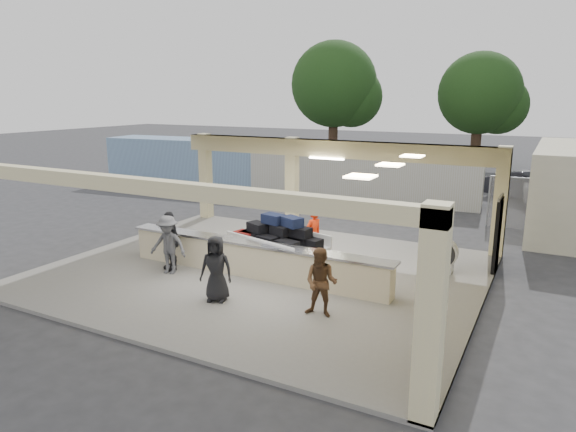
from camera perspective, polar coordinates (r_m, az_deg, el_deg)
The scene contains 15 objects.
ground at distance 15.00m, azimuth -2.86°, elevation -6.41°, with size 120.00×120.00×0.00m, color #2E2D30.
pavilion at distance 15.06m, azimuth -0.93°, elevation -0.95°, with size 12.01×10.00×3.55m.
baggage_counter at distance 14.41m, azimuth -3.90°, elevation -4.80°, with size 8.20×0.58×0.98m.
luggage_cart at distance 15.04m, azimuth -1.07°, elevation -2.53°, with size 3.02×2.29×1.57m.
drum_fan at distance 15.39m, azimuth 16.71°, elevation -3.98°, with size 0.90×0.50×0.99m.
baggage_handler at distance 15.49m, azimuth 2.82°, elevation -2.16°, with size 0.61×0.33×1.66m, color red.
passenger_a at distance 11.75m, azimuth 3.71°, elevation -7.39°, with size 0.78×0.34×1.61m, color brown.
passenger_b at distance 15.17m, azimuth -12.95°, elevation -2.69°, with size 1.01×0.37×1.73m, color black.
passenger_c at distance 14.87m, azimuth -13.18°, elevation -3.12°, with size 1.09×0.38×1.68m, color #48494D.
passenger_d at distance 12.71m, azimuth -7.98°, elevation -5.80°, with size 0.80×0.33×1.65m, color black.
car_dark at distance 27.56m, azimuth 25.31°, elevation 2.93°, with size 1.51×4.28×1.43m, color black.
container_white at distance 25.66m, azimuth 8.30°, elevation 4.53°, with size 11.21×2.24×2.43m, color #B7B8B3.
container_blue at distance 29.87m, azimuth -10.41°, elevation 5.89°, with size 10.22×2.45×2.66m, color #7EA6CA.
tree_left at distance 39.24m, azimuth 5.66°, elevation 13.98°, with size 6.60×6.30×9.00m.
tree_mid at distance 38.60m, azimuth 21.03°, elevation 12.27°, with size 6.00×5.60×8.00m.
Camera 1 is at (7.25, -12.13, 5.04)m, focal length 32.00 mm.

